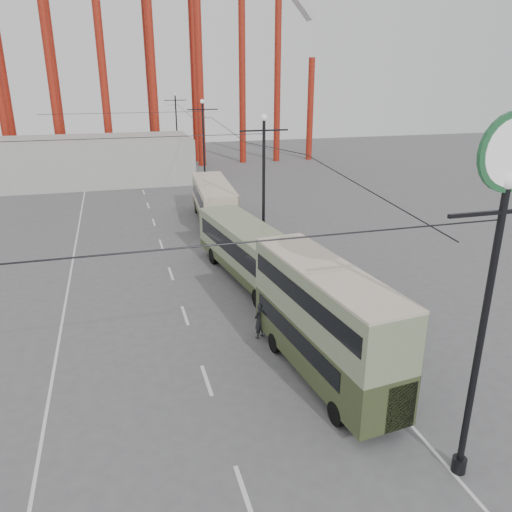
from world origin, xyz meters
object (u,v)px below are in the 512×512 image
object	(u,v)px
lamp_post_near	(500,228)
single_decker_green	(250,251)
double_decker_bus	(324,318)
single_decker_cream	(214,200)
pedestrian	(259,320)

from	to	relation	value
lamp_post_near	single_decker_green	bearing A→B (deg)	97.08
double_decker_bus	single_decker_cream	world-z (taller)	double_decker_bus
lamp_post_near	double_decker_bus	size ratio (longest dim) A/B	1.20
single_decker_cream	pedestrian	world-z (taller)	single_decker_cream
lamp_post_near	single_decker_cream	xyz separation A→B (m)	(-1.65, 29.96, -6.02)
single_decker_green	pedestrian	world-z (taller)	single_decker_green
lamp_post_near	double_decker_bus	distance (m)	8.21
pedestrian	single_decker_cream	bearing A→B (deg)	-131.13
double_decker_bus	pedestrian	size ratio (longest dim) A/B	5.13
single_decker_cream	pedestrian	distance (m)	20.29
single_decker_green	double_decker_bus	bearing A→B (deg)	-97.44
lamp_post_near	single_decker_cream	size ratio (longest dim) A/B	1.01
lamp_post_near	pedestrian	distance (m)	12.54
pedestrian	lamp_post_near	bearing A→B (deg)	74.34
double_decker_bus	single_decker_cream	bearing A→B (deg)	82.93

